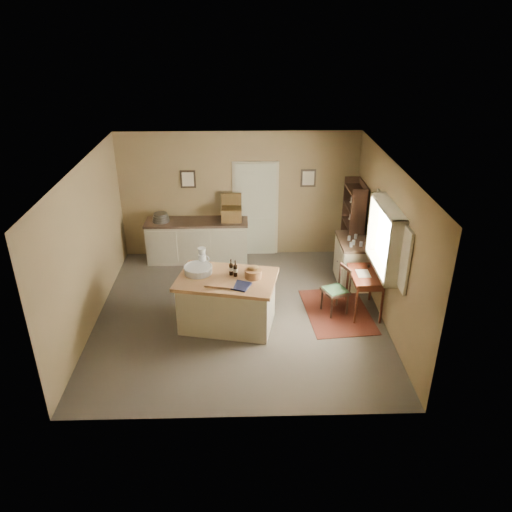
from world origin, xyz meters
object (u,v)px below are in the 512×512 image
(desk_chair, at_px, (335,291))
(sideboard, at_px, (198,239))
(work_island, at_px, (227,300))
(shelving_unit, at_px, (355,226))
(writing_desk, at_px, (366,279))
(right_cabinet, at_px, (352,261))

(desk_chair, bearing_deg, sideboard, 117.06)
(work_island, height_order, shelving_unit, shelving_unit)
(writing_desk, bearing_deg, shelving_unit, 85.13)
(sideboard, bearing_deg, shelving_unit, -7.32)
(right_cabinet, relative_size, shelving_unit, 0.54)
(writing_desk, xyz_separation_m, desk_chair, (-0.51, -0.01, -0.24))
(work_island, bearing_deg, right_cabinet, 42.41)
(writing_desk, relative_size, desk_chair, 0.99)
(desk_chair, bearing_deg, work_island, 167.06)
(work_island, relative_size, desk_chair, 2.08)
(work_island, xyz_separation_m, sideboard, (-0.68, 2.50, -0.00))
(writing_desk, bearing_deg, work_island, -171.98)
(shelving_unit, bearing_deg, sideboard, 172.68)
(work_island, bearing_deg, sideboard, 116.80)
(right_cabinet, bearing_deg, shelving_unit, 77.12)
(sideboard, xyz_separation_m, writing_desk, (3.09, -2.16, 0.18))
(writing_desk, relative_size, right_cabinet, 0.85)
(desk_chair, relative_size, shelving_unit, 0.47)
(sideboard, xyz_separation_m, desk_chair, (2.57, -2.17, -0.05))
(sideboard, bearing_deg, work_island, -74.88)
(work_island, distance_m, shelving_unit, 3.33)
(right_cabinet, xyz_separation_m, shelving_unit, (0.15, 0.65, 0.46))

